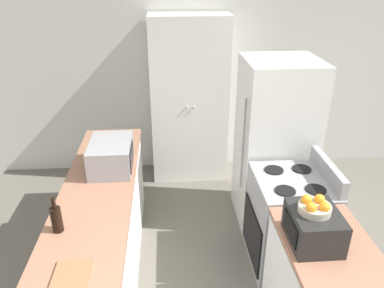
{
  "coord_description": "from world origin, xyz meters",
  "views": [
    {
      "loc": [
        -0.23,
        -1.31,
        2.59
      ],
      "look_at": [
        0.0,
        1.86,
        1.05
      ],
      "focal_mm": 35.0,
      "sensor_mm": 36.0,
      "label": 1
    }
  ],
  "objects": [
    {
      "name": "refrigerator",
      "position": [
        0.89,
        2.15,
        0.89
      ],
      "size": [
        0.75,
        0.72,
        1.77
      ],
      "color": "white",
      "rests_on": "ground_plane"
    },
    {
      "name": "fruit_bowl",
      "position": [
        0.7,
        0.61,
        1.18
      ],
      "size": [
        0.21,
        0.21,
        0.1
      ],
      "color": "#B2A893",
      "rests_on": "toaster_oven"
    },
    {
      "name": "toaster_oven",
      "position": [
        0.71,
        0.6,
        1.02
      ],
      "size": [
        0.32,
        0.38,
        0.24
      ],
      "color": "black",
      "rests_on": "counter_right"
    },
    {
      "name": "wine_bottle",
      "position": [
        -1.01,
        0.84,
        1.01
      ],
      "size": [
        0.08,
        0.08,
        0.27
      ],
      "color": "black",
      "rests_on": "counter_left"
    },
    {
      "name": "stove",
      "position": [
        0.85,
        1.39,
        0.46
      ],
      "size": [
        0.66,
        0.72,
        1.07
      ],
      "color": "#9E9EA3",
      "rests_on": "ground_plane"
    },
    {
      "name": "cutting_board",
      "position": [
        -0.83,
        0.35,
        0.92
      ],
      "size": [
        0.21,
        0.36,
        0.02
      ],
      "color": "#8E6642",
      "rests_on": "counter_left"
    },
    {
      "name": "counter_left",
      "position": [
        -0.83,
        1.35,
        0.44
      ],
      "size": [
        0.6,
        2.5,
        0.91
      ],
      "color": "silver",
      "rests_on": "ground_plane"
    },
    {
      "name": "microwave",
      "position": [
        -0.74,
        1.71,
        1.04
      ],
      "size": [
        0.37,
        0.51,
        0.26
      ],
      "color": "#939399",
      "rests_on": "counter_left"
    },
    {
      "name": "wall_back",
      "position": [
        0.0,
        3.42,
        1.3
      ],
      "size": [
        7.0,
        0.06,
        2.6
      ],
      "color": "silver",
      "rests_on": "ground_plane"
    },
    {
      "name": "pantry_cabinet",
      "position": [
        0.06,
        3.14,
        1.04
      ],
      "size": [
        0.95,
        0.49,
        2.08
      ],
      "color": "white",
      "rests_on": "ground_plane"
    }
  ]
}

